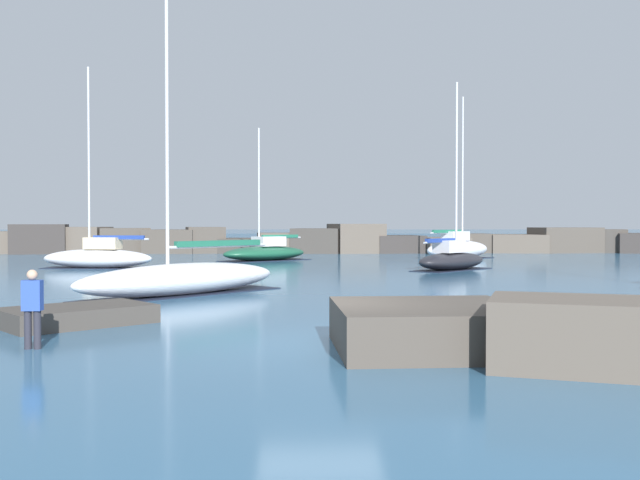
# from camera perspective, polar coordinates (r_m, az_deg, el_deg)

# --- Properties ---
(ground_plane) EXTENTS (600.00, 600.00, 0.00)m
(ground_plane) POSITION_cam_1_polar(r_m,az_deg,el_deg) (14.46, -0.01, -8.33)
(ground_plane) COLOR #336084
(open_sea_beyond) EXTENTS (400.00, 116.00, 0.01)m
(open_sea_beyond) POSITION_cam_1_polar(r_m,az_deg,el_deg) (119.79, -1.72, 0.14)
(open_sea_beyond) COLOR #235175
(open_sea_beyond) RESTS_ON ground
(breakwater_jetty) EXTENTS (68.82, 6.74, 2.44)m
(breakwater_jetty) POSITION_cam_1_polar(r_m,az_deg,el_deg) (59.79, -2.32, -0.10)
(breakwater_jetty) COLOR #383330
(breakwater_jetty) RESTS_ON ground
(foreground_rocks) EXTENTS (14.08, 8.99, 1.18)m
(foreground_rocks) POSITION_cam_1_polar(r_m,az_deg,el_deg) (13.97, 8.52, -6.86)
(foreground_rocks) COLOR #423D38
(foreground_rocks) RESTS_ON ground
(sailboat_moored_0) EXTENTS (6.20, 5.97, 11.24)m
(sailboat_moored_0) POSITION_cam_1_polar(r_m,az_deg,el_deg) (50.10, 10.97, -0.64)
(sailboat_moored_0) COLOR white
(sailboat_moored_0) RESTS_ON ground
(sailboat_moored_1) EXTENTS (6.89, 7.25, 11.00)m
(sailboat_moored_1) POSITION_cam_1_polar(r_m,az_deg,el_deg) (24.74, -10.91, -2.97)
(sailboat_moored_1) COLOR white
(sailboat_moored_1) RESTS_ON ground
(sailboat_moored_2) EXTENTS (6.29, 2.70, 10.97)m
(sailboat_moored_2) POSITION_cam_1_polar(r_m,az_deg,el_deg) (40.78, -17.33, -1.25)
(sailboat_moored_2) COLOR white
(sailboat_moored_2) RESTS_ON ground
(sailboat_moored_4) EXTENTS (6.49, 5.99, 8.70)m
(sailboat_moored_4) POSITION_cam_1_polar(r_m,az_deg,el_deg) (47.21, -4.39, -0.95)
(sailboat_moored_4) COLOR #195138
(sailboat_moored_4) RESTS_ON ground
(sailboat_moored_5) EXTENTS (5.16, 5.18, 9.89)m
(sailboat_moored_5) POSITION_cam_1_polar(r_m,az_deg,el_deg) (38.04, 10.48, -1.47)
(sailboat_moored_5) COLOR black
(sailboat_moored_5) RESTS_ON ground
(person_on_rocks) EXTENTS (0.36, 0.22, 1.54)m
(person_on_rocks) POSITION_cam_1_polar(r_m,az_deg,el_deg) (14.87, -22.02, -4.87)
(person_on_rocks) COLOR #282833
(person_on_rocks) RESTS_ON ground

